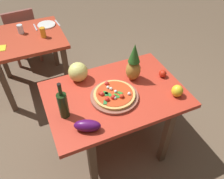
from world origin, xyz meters
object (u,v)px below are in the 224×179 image
at_px(drinking_glass_juice, 43,32).
at_px(eggplant, 87,126).
at_px(knife_utensil, 57,23).
at_px(melon, 78,72).
at_px(wine_bottle, 63,105).
at_px(tomato_near_board, 163,74).
at_px(pizza, 114,94).
at_px(bell_pepper, 177,91).
at_px(background_table, 27,45).
at_px(pineapple_left, 134,64).
at_px(pizza_board, 114,96).
at_px(display_table, 115,101).
at_px(dinner_plate, 46,25).
at_px(dining_chair, 22,33).
at_px(fork_utensil, 35,27).
at_px(drinking_glass_water, 20,29).
at_px(tomato_by_bottle, 135,64).

bearing_deg(drinking_glass_juice, eggplant, -88.86).
bearing_deg(knife_utensil, melon, -99.65).
relative_size(wine_bottle, tomato_near_board, 4.61).
height_order(wine_bottle, drinking_glass_juice, wine_bottle).
distance_m(pizza, bell_pepper, 0.54).
height_order(background_table, pineapple_left, pineapple_left).
distance_m(background_table, pizza_board, 1.46).
xyz_separation_m(display_table, eggplant, (-0.35, -0.27, 0.14)).
bearing_deg(dinner_plate, pizza, -80.52).
relative_size(pizza_board, knife_utensil, 2.26).
bearing_deg(display_table, tomato_near_board, 3.08).
bearing_deg(melon, pineapple_left, -22.26).
height_order(dining_chair, melon, melon).
bearing_deg(drinking_glass_juice, knife_utensil, 50.16).
distance_m(display_table, bell_pepper, 0.54).
height_order(wine_bottle, fork_utensil, wine_bottle).
relative_size(dining_chair, bell_pepper, 7.85).
height_order(display_table, fork_utensil, fork_utensil).
relative_size(pizza_board, melon, 2.31).
bearing_deg(pizza, eggplant, -144.02).
bearing_deg(knife_utensil, pizza_board, -91.04).
bearing_deg(pizza, pineapple_left, 31.66).
relative_size(drinking_glass_juice, dinner_plate, 0.53).
height_order(pizza, knife_utensil, pizza).
bearing_deg(pineapple_left, drinking_glass_water, 122.93).
xyz_separation_m(pizza, knife_utensil, (-0.11, 1.52, -0.04)).
relative_size(wine_bottle, tomato_by_bottle, 4.42).
bearing_deg(dining_chair, tomato_by_bottle, 114.44).
distance_m(pizza_board, bell_pepper, 0.53).
bearing_deg(pizza, drinking_glass_water, 111.54).
distance_m(background_table, eggplant, 1.60).
bearing_deg(fork_utensil, dining_chair, 108.01).
bearing_deg(wine_bottle, fork_utensil, 88.68).
relative_size(pizza, dinner_plate, 1.59).
distance_m(pizza, drinking_glass_water, 1.55).
relative_size(dining_chair, pizza_board, 2.09).
xyz_separation_m(tomato_near_board, fork_utensil, (-0.92, 1.44, -0.03)).
bearing_deg(drinking_glass_water, fork_utensil, 22.96).
relative_size(tomato_near_board, drinking_glass_water, 0.67).
xyz_separation_m(eggplant, knife_utensil, (0.20, 1.74, -0.04)).
bearing_deg(pineapple_left, tomato_by_bottle, 56.90).
relative_size(pizza_board, wine_bottle, 1.24).
distance_m(dinner_plate, knife_utensil, 0.14).
relative_size(pizza_board, fork_utensil, 2.26).
relative_size(dining_chair, tomato_near_board, 11.94).
xyz_separation_m(background_table, pizza, (0.54, -1.35, 0.16)).
bearing_deg(wine_bottle, tomato_near_board, 5.91).
distance_m(pizza, drinking_glass_juice, 1.29).
xyz_separation_m(dinner_plate, knife_utensil, (0.14, 0.00, -0.00)).
relative_size(wine_bottle, fork_utensil, 1.82).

